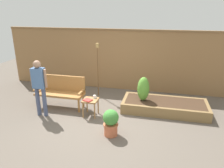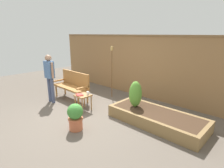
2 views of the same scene
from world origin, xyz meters
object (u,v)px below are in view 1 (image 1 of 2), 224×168
book_on_table (88,100)px  person_by_bench (39,84)px  side_table (90,102)px  shrub_near_bench (143,89)px  garden_bench (61,89)px  tiki_torch (98,61)px  potted_boxwood (111,122)px  cup_on_table (95,97)px

book_on_table → person_by_bench: bearing=-148.5°
side_table → shrub_near_bench: shrub_near_bench is taller
book_on_table → shrub_near_bench: 1.62m
garden_bench → tiki_torch: tiki_torch is taller
garden_bench → potted_boxwood: bearing=-33.5°
potted_boxwood → garden_bench: bearing=146.5°
side_table → cup_on_table: cup_on_table is taller
garden_bench → potted_boxwood: 2.19m
side_table → shrub_near_bench: bearing=27.1°
potted_boxwood → shrub_near_bench: shrub_near_bench is taller
side_table → shrub_near_bench: 1.55m
potted_boxwood → shrub_near_bench: bearing=68.7°
cup_on_table → shrub_near_bench: (1.27, 0.58, 0.12)m
side_table → potted_boxwood: bearing=-46.9°
person_by_bench → side_table: bearing=12.7°
garden_bench → book_on_table: size_ratio=6.65×
garden_bench → shrub_near_bench: (2.41, 0.31, 0.10)m
potted_boxwood → person_by_bench: bearing=165.8°
garden_bench → book_on_table: (1.00, -0.47, -0.05)m
garden_bench → side_table: garden_bench is taller
cup_on_table → person_by_bench: bearing=-163.7°
side_table → tiki_torch: (-0.21, 1.43, 0.81)m
garden_bench → shrub_near_bench: shrub_near_bench is taller
cup_on_table → book_on_table: (-0.13, -0.20, -0.03)m
shrub_near_bench → tiki_torch: tiki_torch is taller
garden_bench → side_table: 1.13m
cup_on_table → person_by_bench: 1.51m
garden_bench → person_by_bench: size_ratio=0.92×
garden_bench → side_table: size_ratio=3.00×
shrub_near_bench → person_by_bench: bearing=-159.7°
cup_on_table → person_by_bench: person_by_bench is taller
garden_bench → shrub_near_bench: 2.43m
garden_bench → cup_on_table: bearing=-13.4°
cup_on_table → tiki_torch: (-0.30, 1.32, 0.69)m
potted_boxwood → side_table: bearing=133.1°
book_on_table → tiki_torch: bearing=118.1°
shrub_near_bench → tiki_torch: bearing=154.8°
person_by_bench → shrub_near_bench: bearing=20.3°
tiki_torch → person_by_bench: size_ratio=1.14×
potted_boxwood → cup_on_table: bearing=126.2°
garden_bench → tiki_torch: (0.84, 1.05, 0.67)m
person_by_bench → garden_bench: bearing=68.9°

